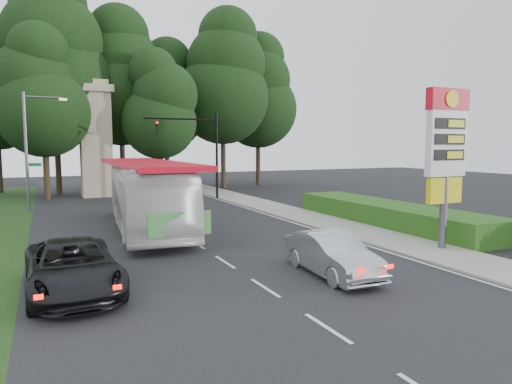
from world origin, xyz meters
name	(u,v)px	position (x,y,z in m)	size (l,w,h in m)	color
ground	(272,293)	(0.00, 0.00, 0.00)	(120.00, 120.00, 0.00)	black
road_surface	(172,228)	(0.00, 12.00, 0.01)	(14.00, 80.00, 0.02)	black
sidewalk_right	(306,217)	(8.50, 12.00, 0.06)	(3.00, 80.00, 0.12)	gray
hedge	(389,214)	(11.50, 8.00, 0.60)	(3.00, 14.00, 1.20)	#234B14
gas_station_pylon	(446,147)	(9.20, 1.99, 4.45)	(2.10, 0.45, 6.85)	#59595E
traffic_signal_mast	(202,143)	(5.68, 24.00, 4.67)	(6.10, 0.35, 7.20)	black
streetlight_signs	(29,146)	(-6.99, 22.01, 4.44)	(2.75, 0.98, 8.00)	#59595E
monument	(95,138)	(-2.00, 30.00, 5.10)	(3.00, 3.00, 10.05)	tan
tree_center_left	(53,60)	(-5.00, 33.00, 12.02)	(10.08, 10.08, 19.80)	#2D2116
tree_center_right	(120,79)	(1.00, 35.00, 11.02)	(9.24, 9.24, 18.15)	#2D2116
tree_east_near	(166,97)	(6.00, 37.00, 9.68)	(8.12, 8.12, 15.95)	#2D2116
tree_east_mid	(223,79)	(11.00, 33.00, 11.35)	(9.52, 9.52, 18.70)	#2D2116
tree_far_east	(258,93)	(16.00, 35.00, 10.35)	(8.68, 8.68, 17.05)	#2D2116
tree_monument_left	(43,93)	(-6.00, 29.00, 8.68)	(7.28, 7.28, 14.30)	#2D2116
tree_monument_right	(159,106)	(3.50, 29.50, 8.01)	(6.72, 6.72, 13.20)	#2D2116
transit_bus	(147,196)	(-1.24, 12.21, 1.83)	(3.07, 13.11, 3.65)	silver
sedan_silver	(332,254)	(2.75, 0.84, 0.74)	(1.58, 4.52, 1.49)	#B1B4BA
suv_charcoal	(73,267)	(-5.50, 2.68, 0.79)	(2.62, 5.68, 1.58)	black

